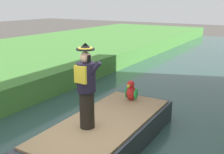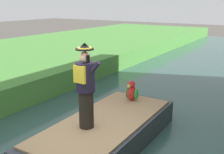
{
  "view_description": "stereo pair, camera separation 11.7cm",
  "coord_description": "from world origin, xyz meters",
  "views": [
    {
      "loc": [
        3.14,
        -4.11,
        3.34
      ],
      "look_at": [
        -0.13,
        1.21,
        1.61
      ],
      "focal_mm": 43.24,
      "sensor_mm": 36.0,
      "label": 1
    },
    {
      "loc": [
        3.23,
        -4.04,
        3.34
      ],
      "look_at": [
        -0.13,
        1.21,
        1.61
      ],
      "focal_mm": 43.24,
      "sensor_mm": 36.0,
      "label": 2
    }
  ],
  "objects": [
    {
      "name": "person_pirate",
      "position": [
        -0.14,
        0.2,
        1.64
      ],
      "size": [
        0.61,
        0.42,
        1.85
      ],
      "rotation": [
        0.0,
        0.0,
        -0.14
      ],
      "color": "black",
      "rests_on": "boat"
    },
    {
      "name": "boat",
      "position": [
        0.0,
        0.74,
        0.4
      ],
      "size": [
        1.88,
        4.23,
        0.61
      ],
      "color": "#333842",
      "rests_on": "canal_water"
    },
    {
      "name": "parrot_plush",
      "position": [
        -0.12,
        2.21,
        0.95
      ],
      "size": [
        0.36,
        0.35,
        0.57
      ],
      "color": "red",
      "rests_on": "boat"
    }
  ]
}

